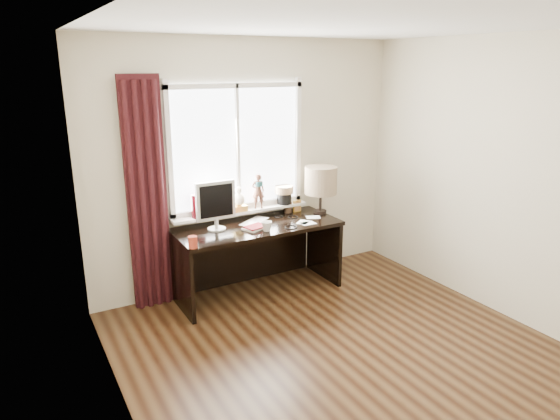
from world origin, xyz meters
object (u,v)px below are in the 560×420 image
mug (267,226)px  desk (254,245)px  red_cup (193,242)px  monitor (216,203)px  table_lamp (321,181)px  laptop (254,222)px

mug → desk: 0.43m
red_cup → monitor: (0.38, 0.37, 0.22)m
red_cup → desk: 0.94m
red_cup → table_lamp: table_lamp is taller
laptop → red_cup: bearing=172.3°
desk → table_lamp: bearing=-3.6°
desk → red_cup: bearing=-153.6°
desk → table_lamp: table_lamp is taller
desk → laptop: bearing=-104.5°
mug → red_cup: size_ratio=0.97×
laptop → monitor: monitor is taller
mug → red_cup: red_cup is taller
laptop → red_cup: (-0.79, -0.36, 0.04)m
red_cup → monitor: 0.58m
laptop → red_cup: red_cup is taller
monitor → table_lamp: bearing=-1.1°
desk → table_lamp: (0.80, -0.05, 0.61)m
laptop → mug: 0.27m
red_cup → table_lamp: 1.67m
mug → table_lamp: table_lamp is taller
laptop → table_lamp: 0.88m
desk → monitor: bearing=-176.2°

